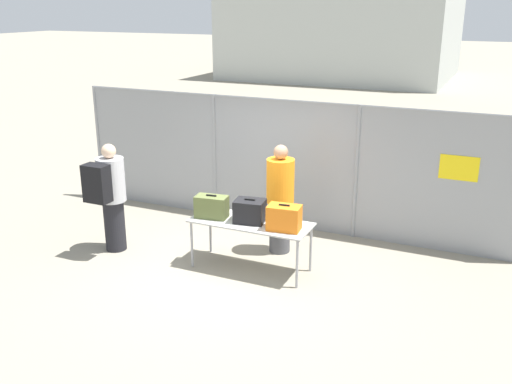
{
  "coord_description": "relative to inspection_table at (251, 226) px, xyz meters",
  "views": [
    {
      "loc": [
        3.62,
        -7.19,
        3.93
      ],
      "look_at": [
        0.08,
        0.72,
        1.05
      ],
      "focal_mm": 40.0,
      "sensor_mm": 36.0,
      "label": 1
    }
  ],
  "objects": [
    {
      "name": "ground_plane",
      "position": [
        -0.26,
        -0.12,
        -0.72
      ],
      "size": [
        120.0,
        120.0,
        0.0
      ],
      "primitive_type": "plane",
      "color": "gray"
    },
    {
      "name": "fence_section",
      "position": [
        -0.24,
        1.92,
        0.5
      ],
      "size": [
        8.27,
        0.07,
        2.34
      ],
      "color": "gray",
      "rests_on": "ground_plane"
    },
    {
      "name": "inspection_table",
      "position": [
        0.0,
        0.0,
        0.0
      ],
      "size": [
        1.86,
        0.72,
        0.78
      ],
      "color": "#B2B2AD",
      "rests_on": "ground_plane"
    },
    {
      "name": "suitcase_olive",
      "position": [
        -0.63,
        -0.07,
        0.23
      ],
      "size": [
        0.52,
        0.32,
        0.37
      ],
      "color": "#566033",
      "rests_on": "inspection_table"
    },
    {
      "name": "suitcase_black",
      "position": [
        -0.01,
        -0.0,
        0.23
      ],
      "size": [
        0.49,
        0.41,
        0.37
      ],
      "color": "black",
      "rests_on": "inspection_table"
    },
    {
      "name": "suitcase_orange",
      "position": [
        0.57,
        -0.08,
        0.25
      ],
      "size": [
        0.51,
        0.35,
        0.39
      ],
      "color": "orange",
      "rests_on": "inspection_table"
    },
    {
      "name": "traveler_hooded",
      "position": [
        -2.37,
        -0.31,
        0.28
      ],
      "size": [
        0.45,
        0.69,
        1.81
      ],
      "rotation": [
        0.0,
        0.0,
        -0.19
      ],
      "color": "black",
      "rests_on": "ground_plane"
    },
    {
      "name": "security_worker_near",
      "position": [
        0.16,
        0.8,
        0.22
      ],
      "size": [
        0.45,
        0.45,
        1.81
      ],
      "rotation": [
        0.0,
        0.0,
        3.34
      ],
      "color": "#4C4C51",
      "rests_on": "ground_plane"
    },
    {
      "name": "utility_trailer",
      "position": [
        0.66,
        4.13,
        -0.34
      ],
      "size": [
        4.17,
        1.95,
        0.64
      ],
      "color": "silver",
      "rests_on": "ground_plane"
    },
    {
      "name": "distant_hangar",
      "position": [
        -5.51,
        24.64,
        1.92
      ],
      "size": [
        11.5,
        9.78,
        5.27
      ],
      "color": "#B2B7B2",
      "rests_on": "ground_plane"
    }
  ]
}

